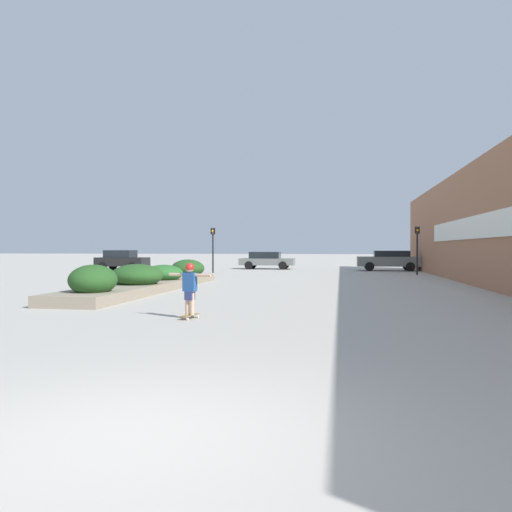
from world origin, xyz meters
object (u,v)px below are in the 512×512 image
object	(u,v)px
skateboard	(190,316)
car_center_right	(122,260)
car_center_left	(389,260)
traffic_light_left	(213,242)
car_rightmost	(267,260)
traffic_light_right	(417,242)
skateboarder	(190,283)

from	to	relation	value
skateboard	car_center_right	distance (m)	28.38
car_center_left	traffic_light_left	xyz separation A→B (m)	(-12.48, -5.62, 1.34)
car_center_left	traffic_light_left	world-z (taller)	traffic_light_left
car_rightmost	traffic_light_left	world-z (taller)	traffic_light_left
car_center_left	traffic_light_right	xyz separation A→B (m)	(1.19, -5.88, 1.33)
skateboarder	traffic_light_right	world-z (taller)	traffic_light_right
skateboarder	car_center_right	xyz separation A→B (m)	(-13.30, 25.06, -0.04)
skateboard	skateboarder	size ratio (longest dim) A/B	0.54
car_center_left	car_center_right	xyz separation A→B (m)	(-20.59, -2.69, -0.00)
car_center_right	car_rightmost	size ratio (longest dim) A/B	0.87
skateboarder	car_center_left	distance (m)	28.70
skateboard	skateboarder	bearing A→B (deg)	106.12
traffic_light_left	car_center_right	bearing A→B (deg)	160.13
skateboard	skateboarder	xyz separation A→B (m)	(0.00, 0.00, 0.79)
car_center_left	car_center_right	bearing A→B (deg)	97.44
car_center_right	traffic_light_right	world-z (taller)	traffic_light_right
car_center_right	car_rightmost	xyz separation A→B (m)	(10.84, 4.25, -0.06)
car_center_left	car_rightmost	bearing A→B (deg)	80.92
traffic_light_left	skateboarder	bearing A→B (deg)	-76.81
traffic_light_left	skateboard	bearing A→B (deg)	-76.81
car_center_left	traffic_light_right	bearing A→B (deg)	-168.52
skateboarder	car_center_right	distance (m)	28.37
skateboard	skateboarder	world-z (taller)	skateboarder
car_center_left	traffic_light_right	size ratio (longest dim) A/B	1.53
skateboarder	traffic_light_left	distance (m)	22.77
skateboard	car_center_left	xyz separation A→B (m)	(7.30, 27.75, 0.76)
traffic_light_left	traffic_light_right	distance (m)	13.68
car_center_right	traffic_light_left	world-z (taller)	traffic_light_left
skateboard	car_center_left	size ratio (longest dim) A/B	0.14
skateboarder	car_center_right	world-z (taller)	car_center_right
skateboard	car_center_right	xyz separation A→B (m)	(-13.30, 25.06, 0.75)
skateboarder	traffic_light_left	size ratio (longest dim) A/B	0.40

